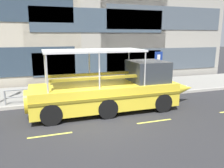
# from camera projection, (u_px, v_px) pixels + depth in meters

# --- Properties ---
(ground_plane) EXTENTS (120.00, 120.00, 0.00)m
(ground_plane) POSITION_uv_depth(u_px,v_px,m) (100.00, 120.00, 10.87)
(ground_plane) COLOR #2B2B2D
(sidewalk) EXTENTS (32.00, 4.80, 0.18)m
(sidewalk) POSITION_uv_depth(u_px,v_px,m) (79.00, 91.00, 16.04)
(sidewalk) COLOR gray
(sidewalk) RESTS_ON ground_plane
(curb_edge) EXTENTS (32.00, 0.18, 0.18)m
(curb_edge) POSITION_uv_depth(u_px,v_px,m) (87.00, 101.00, 13.74)
(curb_edge) COLOR #B2ADA3
(curb_edge) RESTS_ON ground_plane
(lane_centreline) EXTENTS (25.80, 0.12, 0.01)m
(lane_centreline) POSITION_uv_depth(u_px,v_px,m) (106.00, 128.00, 9.96)
(lane_centreline) COLOR #DBD64C
(lane_centreline) RESTS_ON ground_plane
(curb_guardrail) EXTENTS (10.29, 0.09, 0.85)m
(curb_guardrail) POSITION_uv_depth(u_px,v_px,m) (94.00, 88.00, 14.08)
(curb_guardrail) COLOR gray
(curb_guardrail) RESTS_ON sidewalk
(parking_sign) EXTENTS (0.60, 0.12, 2.71)m
(parking_sign) POSITION_uv_depth(u_px,v_px,m) (158.00, 64.00, 15.87)
(parking_sign) COLOR #4C4F54
(parking_sign) RESTS_ON sidewalk
(duck_tour_boat) EXTENTS (9.56, 2.50, 3.30)m
(duck_tour_boat) POSITION_uv_depth(u_px,v_px,m) (115.00, 90.00, 12.12)
(duck_tour_boat) COLOR yellow
(duck_tour_boat) RESTS_ON ground_plane
(pedestrian_near_bow) EXTENTS (0.29, 0.43, 1.63)m
(pedestrian_near_bow) POSITION_uv_depth(u_px,v_px,m) (139.00, 77.00, 15.74)
(pedestrian_near_bow) COLOR black
(pedestrian_near_bow) RESTS_ON sidewalk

